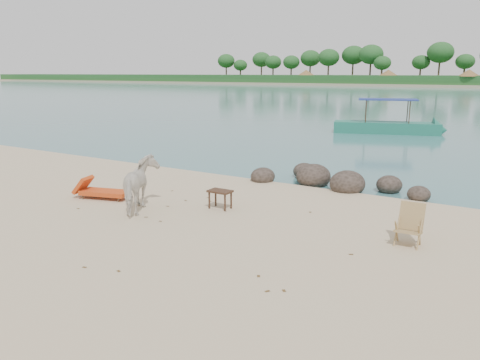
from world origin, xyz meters
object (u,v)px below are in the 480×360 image
object	(u,v)px
boulders	(330,180)
cow	(141,186)
deck_chair	(408,227)
boat_near	(387,105)
lounge_chair	(105,191)
side_table	(220,201)

from	to	relation	value
boulders	cow	world-z (taller)	cow
boulders	deck_chair	size ratio (longest dim) A/B	6.50
boulders	boat_near	world-z (taller)	boat_near
boat_near	lounge_chair	bearing A→B (deg)	-115.49
side_table	deck_chair	world-z (taller)	deck_chair
cow	lounge_chair	bearing A→B (deg)	-42.91
boulders	lounge_chair	size ratio (longest dim) A/B	3.25
cow	side_table	bearing A→B (deg)	-175.27
deck_chair	side_table	bearing A→B (deg)	176.56
deck_chair	boat_near	xyz separation A→B (m)	(-5.96, 20.96, 1.36)
boulders	cow	distance (m)	6.82
boulders	cow	size ratio (longest dim) A/B	3.41
boulders	boat_near	bearing A→B (deg)	98.01
deck_chair	cow	bearing A→B (deg)	-172.14
boat_near	deck_chair	bearing A→B (deg)	-91.49
cow	deck_chair	bearing A→B (deg)	157.06
side_table	lounge_chair	xyz separation A→B (m)	(-3.73, -0.96, 0.01)
cow	boat_near	distance (m)	22.13
side_table	deck_chair	bearing A→B (deg)	-2.54
lounge_chair	boulders	bearing A→B (deg)	29.38
boulders	side_table	bearing A→B (deg)	-110.09
boulders	side_table	xyz separation A→B (m)	(-1.65, -4.51, 0.09)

